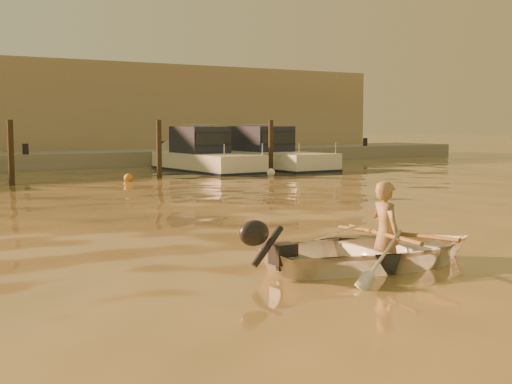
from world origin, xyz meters
TOP-DOWN VIEW (x-y plane):
  - ground_plane at (0.00, 0.00)m, footprint 160.00×160.00m
  - dinghy at (0.60, -1.50)m, footprint 3.46×2.67m
  - person at (0.70, -1.51)m, footprint 0.41×0.56m
  - outboard_motor at (-0.89, -1.31)m, footprint 0.94×0.51m
  - oar_port at (0.85, -1.53)m, footprint 0.24×2.10m
  - oar_starboard at (0.65, -1.50)m, footprint 0.68×2.03m
  - moored_boat_4 at (7.94, 16.00)m, footprint 2.06×6.42m
  - moored_boat_5 at (10.98, 16.00)m, footprint 2.22×7.47m
  - piling_2 at (-0.20, 13.80)m, footprint 0.18×0.18m
  - piling_3 at (4.80, 13.80)m, footprint 0.18×0.18m
  - piling_4 at (9.50, 13.80)m, footprint 0.18×0.18m
  - fender_d at (3.35, 13.14)m, footprint 0.30×0.30m
  - fender_e at (8.72, 12.67)m, footprint 0.30×0.30m

SIDE VIEW (x-z plane):
  - ground_plane at x=0.00m, z-range 0.00..0.00m
  - fender_d at x=3.35m, z-range -0.05..0.25m
  - fender_e at x=8.72m, z-range -0.05..0.25m
  - dinghy at x=0.60m, z-range -0.12..0.54m
  - outboard_motor at x=-0.89m, z-range -0.07..0.63m
  - oar_port at x=0.85m, z-range 0.35..0.49m
  - oar_starboard at x=0.65m, z-range 0.35..0.49m
  - person at x=0.70m, z-range -0.30..1.14m
  - moored_boat_4 at x=7.94m, z-range -0.25..1.50m
  - moored_boat_5 at x=10.98m, z-range -0.25..1.50m
  - piling_2 at x=-0.20m, z-range -0.20..2.00m
  - piling_3 at x=4.80m, z-range -0.20..2.00m
  - piling_4 at x=9.50m, z-range -0.20..2.00m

